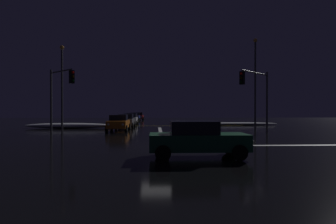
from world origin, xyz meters
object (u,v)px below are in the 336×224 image
Objects in this scene: traffic_signal_nw at (60,88)px; sedan_black at (132,118)px; sedan_blue at (135,117)px; traffic_signal_ne at (257,89)px; sedan_white at (130,119)px; sedan_gray at (126,121)px; sedan_green_crossing at (197,139)px; streetlamp_left_near at (62,81)px; sedan_red at (139,116)px; streetlamp_right_near at (255,77)px; sedan_orange at (119,123)px.

sedan_black is at bearing 78.80° from traffic_signal_nw.
sedan_blue is 30.88m from traffic_signal_ne.
sedan_blue is at bearing 91.59° from sedan_white.
sedan_gray is 6.16m from sedan_white.
sedan_green_crossing is 0.48× the size of streetlamp_left_near.
sedan_white is 16.06m from traffic_signal_nw.
sedan_gray is 1.00× the size of sedan_red.
streetlamp_right_near reaches higher than sedan_gray.
streetlamp_right_near is at bearing 71.83° from traffic_signal_ne.
sedan_white and sedan_red have the same top height.
streetlamp_right_near is (14.76, -15.40, 4.85)m from sedan_black.
sedan_red is 45.93m from sedan_green_crossing.
streetlamp_left_near is at bearing 121.92° from sedan_green_crossing.
streetlamp_right_near is (14.54, 2.81, 4.85)m from sedan_orange.
sedan_white is at bearing 53.30° from streetlamp_left_near.
streetlamp_left_near is at bearing -103.84° from sedan_red.
sedan_orange is 24.15m from sedan_blue.
traffic_signal_nw is 20.17m from streetlamp_right_near.
sedan_orange is 0.77× the size of traffic_signal_nw.
sedan_red is (0.42, 5.30, 0.00)m from sedan_blue.
sedan_green_crossing is 21.60m from streetlamp_right_near.
traffic_signal_nw reaches higher than sedan_gray.
sedan_gray is (0.14, 5.37, 0.00)m from sedan_orange.
sedan_black is (-0.34, 6.69, 0.00)m from sedan_white.
traffic_signal_nw is (-4.29, -27.69, 3.08)m from sedan_blue.
traffic_signal_ne is (12.56, -22.10, 3.07)m from sedan_black.
sedan_gray is 12.85m from sedan_black.
sedan_blue is at bearing 73.94° from streetlamp_left_near.
streetlamp_right_near is at bearing -46.21° from sedan_black.
sedan_gray is 1.00× the size of sedan_black.
sedan_orange and sedan_gray have the same top height.
sedan_orange is at bearing -89.32° from sedan_black.
traffic_signal_ne is at bearing -108.17° from streetlamp_right_near.
traffic_signal_nw is (-4.52, -3.53, 3.08)m from sedan_orange.
traffic_signal_nw is at bearing -101.20° from sedan_black.
traffic_signal_nw reaches higher than sedan_green_crossing.
sedan_black and sedan_blue have the same top height.
streetlamp_right_near is (20.92, 0.00, 0.49)m from streetlamp_left_near.
sedan_green_crossing is (5.69, -40.33, 0.00)m from sedan_blue.
sedan_blue is 40.73m from sedan_green_crossing.
sedan_gray is 1.00× the size of sedan_blue.
traffic_signal_ne is 0.62× the size of streetlamp_left_near.
sedan_orange and sedan_black have the same top height.
traffic_signal_ne is (12.21, -9.25, 3.07)m from sedan_gray.
traffic_signal_nw is at bearing -117.64° from sedan_gray.
streetlamp_right_near reaches higher than sedan_red.
sedan_blue is 28.19m from traffic_signal_nw.
sedan_green_crossing is at bearing -71.36° from sedan_orange.
sedan_orange and sedan_red have the same top height.
sedan_black is 1.00× the size of sedan_green_crossing.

